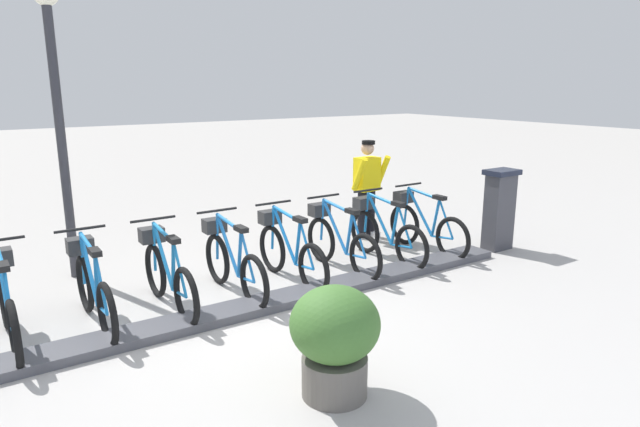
{
  "coord_description": "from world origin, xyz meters",
  "views": [
    {
      "loc": [
        -5.42,
        2.49,
        2.6
      ],
      "look_at": [
        0.5,
        -1.45,
        0.9
      ],
      "focal_mm": 30.9,
      "sensor_mm": 36.0,
      "label": 1
    }
  ],
  "objects_px": {
    "bike_docked_5": "(167,273)",
    "bike_docked_3": "(289,250)",
    "bike_docked_2": "(339,241)",
    "worker_near_rack": "(367,185)",
    "planter_bush": "(335,336)",
    "bike_docked_0": "(424,224)",
    "bike_docked_7": "(7,304)",
    "payment_kiosk": "(499,208)",
    "lamp_post": "(56,89)",
    "bike_docked_6": "(93,288)",
    "bike_docked_4": "(232,261)",
    "bike_docked_1": "(384,232)"
  },
  "relations": [
    {
      "from": "bike_docked_4",
      "to": "lamp_post",
      "type": "xyz_separation_m",
      "value": [
        1.78,
        1.53,
        2.09
      ]
    },
    {
      "from": "worker_near_rack",
      "to": "bike_docked_4",
      "type": "bearing_deg",
      "value": 110.23
    },
    {
      "from": "bike_docked_7",
      "to": "worker_near_rack",
      "type": "bearing_deg",
      "value": -78.54
    },
    {
      "from": "worker_near_rack",
      "to": "bike_docked_1",
      "type": "bearing_deg",
      "value": 153.64
    },
    {
      "from": "bike_docked_1",
      "to": "planter_bush",
      "type": "bearing_deg",
      "value": 133.7
    },
    {
      "from": "bike_docked_1",
      "to": "bike_docked_2",
      "type": "height_order",
      "value": "same"
    },
    {
      "from": "lamp_post",
      "to": "planter_bush",
      "type": "relative_size",
      "value": 3.94
    },
    {
      "from": "bike_docked_4",
      "to": "bike_docked_3",
      "type": "bearing_deg",
      "value": -90.0
    },
    {
      "from": "bike_docked_1",
      "to": "worker_near_rack",
      "type": "bearing_deg",
      "value": -26.36
    },
    {
      "from": "bike_docked_4",
      "to": "planter_bush",
      "type": "xyz_separation_m",
      "value": [
        -2.6,
        0.26,
        0.11
      ]
    },
    {
      "from": "bike_docked_1",
      "to": "worker_near_rack",
      "type": "xyz_separation_m",
      "value": [
        1.11,
        -0.55,
        0.48
      ]
    },
    {
      "from": "bike_docked_1",
      "to": "bike_docked_5",
      "type": "xyz_separation_m",
      "value": [
        0.0,
        3.28,
        0.0
      ]
    },
    {
      "from": "planter_bush",
      "to": "bike_docked_1",
      "type": "bearing_deg",
      "value": -46.3
    },
    {
      "from": "bike_docked_1",
      "to": "bike_docked_0",
      "type": "bearing_deg",
      "value": -90.0
    },
    {
      "from": "worker_near_rack",
      "to": "lamp_post",
      "type": "bearing_deg",
      "value": 81.57
    },
    {
      "from": "bike_docked_6",
      "to": "planter_bush",
      "type": "distance_m",
      "value": 2.95
    },
    {
      "from": "bike_docked_6",
      "to": "payment_kiosk",
      "type": "bearing_deg",
      "value": -95.47
    },
    {
      "from": "bike_docked_2",
      "to": "bike_docked_0",
      "type": "bearing_deg",
      "value": -90.0
    },
    {
      "from": "bike_docked_0",
      "to": "bike_docked_7",
      "type": "distance_m",
      "value": 5.75
    },
    {
      "from": "bike_docked_7",
      "to": "planter_bush",
      "type": "distance_m",
      "value": 3.41
    },
    {
      "from": "bike_docked_0",
      "to": "planter_bush",
      "type": "xyz_separation_m",
      "value": [
        -2.6,
        3.54,
        0.11
      ]
    },
    {
      "from": "bike_docked_2",
      "to": "worker_near_rack",
      "type": "distance_m",
      "value": 1.83
    },
    {
      "from": "bike_docked_6",
      "to": "worker_near_rack",
      "type": "relative_size",
      "value": 1.04
    },
    {
      "from": "bike_docked_2",
      "to": "planter_bush",
      "type": "distance_m",
      "value": 3.23
    },
    {
      "from": "bike_docked_3",
      "to": "bike_docked_4",
      "type": "distance_m",
      "value": 0.82
    },
    {
      "from": "bike_docked_5",
      "to": "bike_docked_7",
      "type": "bearing_deg",
      "value": 90.0
    },
    {
      "from": "bike_docked_2",
      "to": "bike_docked_7",
      "type": "relative_size",
      "value": 1.0
    },
    {
      "from": "bike_docked_6",
      "to": "bike_docked_0",
      "type": "bearing_deg",
      "value": -90.0
    },
    {
      "from": "bike_docked_2",
      "to": "bike_docked_6",
      "type": "bearing_deg",
      "value": 90.0
    },
    {
      "from": "bike_docked_1",
      "to": "planter_bush",
      "type": "xyz_separation_m",
      "value": [
        -2.6,
        2.72,
        0.11
      ]
    },
    {
      "from": "lamp_post",
      "to": "bike_docked_6",
      "type": "bearing_deg",
      "value": 176.44
    },
    {
      "from": "payment_kiosk",
      "to": "bike_docked_4",
      "type": "distance_m",
      "value": 4.38
    },
    {
      "from": "bike_docked_5",
      "to": "payment_kiosk",
      "type": "bearing_deg",
      "value": -96.33
    },
    {
      "from": "bike_docked_0",
      "to": "lamp_post",
      "type": "height_order",
      "value": "lamp_post"
    },
    {
      "from": "payment_kiosk",
      "to": "bike_docked_7",
      "type": "xyz_separation_m",
      "value": [
        0.57,
        6.8,
        -0.24
      ]
    },
    {
      "from": "bike_docked_5",
      "to": "bike_docked_3",
      "type": "bearing_deg",
      "value": -90.0
    },
    {
      "from": "bike_docked_2",
      "to": "lamp_post",
      "type": "xyz_separation_m",
      "value": [
        1.78,
        3.17,
        2.09
      ]
    },
    {
      "from": "bike_docked_2",
      "to": "planter_bush",
      "type": "xyz_separation_m",
      "value": [
        -2.6,
        1.9,
        0.11
      ]
    },
    {
      "from": "payment_kiosk",
      "to": "bike_docked_4",
      "type": "bearing_deg",
      "value": 82.48
    },
    {
      "from": "payment_kiosk",
      "to": "bike_docked_3",
      "type": "bearing_deg",
      "value": 80.75
    },
    {
      "from": "bike_docked_0",
      "to": "bike_docked_1",
      "type": "relative_size",
      "value": 1.0
    },
    {
      "from": "bike_docked_0",
      "to": "worker_near_rack",
      "type": "bearing_deg",
      "value": 13.71
    },
    {
      "from": "payment_kiosk",
      "to": "bike_docked_2",
      "type": "xyz_separation_m",
      "value": [
        0.57,
        2.69,
        -0.24
      ]
    },
    {
      "from": "bike_docked_0",
      "to": "bike_docked_3",
      "type": "distance_m",
      "value": 2.46
    },
    {
      "from": "bike_docked_4",
      "to": "worker_near_rack",
      "type": "height_order",
      "value": "worker_near_rack"
    },
    {
      "from": "bike_docked_2",
      "to": "bike_docked_3",
      "type": "height_order",
      "value": "same"
    },
    {
      "from": "bike_docked_2",
      "to": "worker_near_rack",
      "type": "height_order",
      "value": "worker_near_rack"
    },
    {
      "from": "bike_docked_5",
      "to": "planter_bush",
      "type": "relative_size",
      "value": 1.77
    },
    {
      "from": "bike_docked_3",
      "to": "planter_bush",
      "type": "xyz_separation_m",
      "value": [
        -2.6,
        1.08,
        0.11
      ]
    },
    {
      "from": "payment_kiosk",
      "to": "planter_bush",
      "type": "relative_size",
      "value": 1.32
    }
  ]
}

